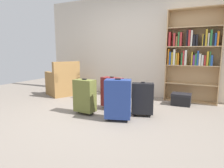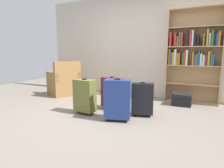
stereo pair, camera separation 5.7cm
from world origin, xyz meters
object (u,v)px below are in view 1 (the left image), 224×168
(mug, at_px, (75,96))
(suitcase_dark_red, at_px, (112,92))
(armchair, at_px, (63,83))
(storage_box, at_px, (181,99))
(suitcase_black, at_px, (142,98))
(suitcase_olive, at_px, (85,96))
(bookshelf, at_px, (192,54))
(suitcase_navy_blue, at_px, (118,99))

(mug, xyz_separation_m, suitcase_dark_red, (1.28, -0.47, 0.30))
(armchair, height_order, suitcase_dark_red, armchair)
(storage_box, height_order, suitcase_dark_red, suitcase_dark_red)
(mug, height_order, suitcase_black, suitcase_black)
(suitcase_dark_red, relative_size, suitcase_olive, 1.00)
(bookshelf, bearing_deg, suitcase_navy_blue, -117.41)
(armchair, height_order, suitcase_navy_blue, armchair)
(suitcase_olive, bearing_deg, suitcase_navy_blue, -4.37)
(suitcase_black, bearing_deg, storage_box, 63.34)
(armchair, bearing_deg, suitcase_black, -17.14)
(armchair, xyz_separation_m, mug, (0.47, -0.13, -0.27))
(suitcase_black, relative_size, suitcase_navy_blue, 0.87)
(suitcase_olive, xyz_separation_m, suitcase_navy_blue, (0.69, -0.05, 0.03))
(suitcase_dark_red, bearing_deg, bookshelf, 44.30)
(suitcase_dark_red, distance_m, suitcase_olive, 0.59)
(suitcase_navy_blue, bearing_deg, suitcase_black, 53.75)
(suitcase_dark_red, height_order, suitcase_navy_blue, suitcase_navy_blue)
(bookshelf, xyz_separation_m, storage_box, (-0.13, -0.39, -0.97))
(bookshelf, height_order, suitcase_olive, bookshelf)
(bookshelf, xyz_separation_m, armchair, (-3.10, -0.71, -0.79))
(bookshelf, bearing_deg, mug, -162.20)
(mug, xyz_separation_m, suitcase_navy_blue, (1.66, -1.02, 0.32))
(mug, distance_m, suitcase_navy_blue, 1.98)
(armchair, bearing_deg, suitcase_dark_red, -19.08)
(suitcase_dark_red, bearing_deg, armchair, 160.92)
(storage_box, distance_m, suitcase_navy_blue, 1.71)
(suitcase_olive, distance_m, suitcase_navy_blue, 0.70)
(mug, relative_size, suitcase_olive, 0.18)
(mug, xyz_separation_m, suitcase_black, (1.96, -0.62, 0.28))
(storage_box, bearing_deg, armchair, -173.82)
(storage_box, distance_m, suitcase_black, 1.21)
(suitcase_black, height_order, suitcase_olive, suitcase_olive)
(mug, bearing_deg, suitcase_navy_blue, -31.64)
(armchair, distance_m, mug, 0.56)
(mug, distance_m, storage_box, 2.54)
(suitcase_olive, bearing_deg, suitcase_dark_red, 57.85)
(suitcase_olive, bearing_deg, suitcase_black, 19.57)
(suitcase_black, height_order, suitcase_dark_red, suitcase_dark_red)
(bookshelf, distance_m, suitcase_black, 1.79)
(mug, distance_m, suitcase_olive, 1.40)
(armchair, bearing_deg, suitcase_navy_blue, -28.44)
(armchair, relative_size, suitcase_navy_blue, 1.32)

